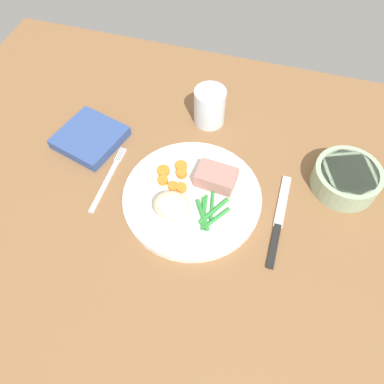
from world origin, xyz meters
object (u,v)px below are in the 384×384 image
object	(u,v)px
dinner_plate	(192,197)
napkin	(90,137)
meat_portion	(216,177)
water_glass	(210,109)
fork	(108,179)
salad_bowl	(347,178)
knife	(278,222)

from	to	relation	value
dinner_plate	napkin	bearing A→B (deg)	161.96
meat_portion	dinner_plate	bearing A→B (deg)	-130.60
meat_portion	napkin	bearing A→B (deg)	172.07
meat_portion	water_glass	world-z (taller)	water_glass
water_glass	fork	bearing A→B (deg)	-125.04
fork	water_glass	xyz separation A→B (cm)	(15.31, 21.83, 3.37)
dinner_plate	meat_portion	distance (cm)	6.06
salad_bowl	napkin	size ratio (longest dim) A/B	1.03
fork	knife	bearing A→B (deg)	-4.29
meat_portion	napkin	world-z (taller)	meat_portion
dinner_plate	knife	world-z (taller)	dinner_plate
fork	water_glass	size ratio (longest dim) A/B	1.97
salad_bowl	water_glass	bearing A→B (deg)	162.04
knife	fork	bearing A→B (deg)	175.74
meat_portion	salad_bowl	distance (cm)	25.48
meat_portion	water_glass	distance (cm)	18.35
meat_portion	fork	bearing A→B (deg)	-168.10
meat_portion	knife	world-z (taller)	meat_portion
water_glass	napkin	world-z (taller)	water_glass
water_glass	salad_bowl	distance (cm)	31.91
dinner_plate	salad_bowl	world-z (taller)	salad_bowl
knife	water_glass	distance (cm)	29.44
meat_portion	fork	size ratio (longest dim) A/B	0.46
meat_portion	salad_bowl	size ratio (longest dim) A/B	0.58
water_glass	salad_bowl	world-z (taller)	water_glass
meat_portion	fork	world-z (taller)	meat_portion
meat_portion	salad_bowl	xyz separation A→B (cm)	(24.35, 7.51, -0.49)
meat_portion	salad_bowl	world-z (taller)	same
salad_bowl	meat_portion	bearing A→B (deg)	-162.87
fork	napkin	bearing A→B (deg)	127.92
salad_bowl	dinner_plate	bearing A→B (deg)	-157.24
knife	water_glass	size ratio (longest dim) A/B	2.44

